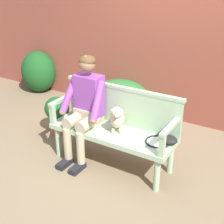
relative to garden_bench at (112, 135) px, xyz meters
name	(u,v)px	position (x,y,z in m)	size (l,w,h in m)	color
ground_plane	(112,163)	(0.00, 0.00, -0.41)	(40.00, 40.00, 0.00)	#7A664C
brick_garden_fence	(172,33)	(0.00, 1.76, 0.95)	(8.00, 0.30, 2.72)	brown
hedge_bush_mid_left	(120,97)	(-0.68, 1.38, -0.12)	(1.02, 0.91, 0.57)	#286B2D
hedge_bush_far_right	(39,72)	(-2.58, 1.44, 0.00)	(0.70, 0.63, 0.81)	#194C1E
garden_bench	(112,135)	(0.00, 0.00, 0.00)	(1.56, 0.52, 0.47)	#9EB793
bench_backrest	(122,105)	(0.00, 0.23, 0.32)	(1.60, 0.06, 0.50)	#9EB793
bench_armrest_left_end	(59,105)	(-0.74, -0.09, 0.27)	(0.06, 0.52, 0.28)	#9EB793
bench_armrest_right_end	(167,134)	(0.74, -0.09, 0.27)	(0.06, 0.52, 0.28)	#9EB793
person_seated	(85,104)	(-0.38, -0.02, 0.33)	(0.56, 0.66, 1.34)	black
dog_on_bench	(117,118)	(0.07, 0.01, 0.24)	(0.27, 0.35, 0.36)	beige
tennis_racket	(158,140)	(0.58, 0.06, 0.07)	(0.37, 0.58, 0.03)	black
baseball_glove	(168,139)	(0.69, 0.08, 0.11)	(0.22, 0.17, 0.09)	black
potted_plant	(57,112)	(-1.11, 0.28, -0.07)	(0.36, 0.36, 0.57)	#A85B3D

